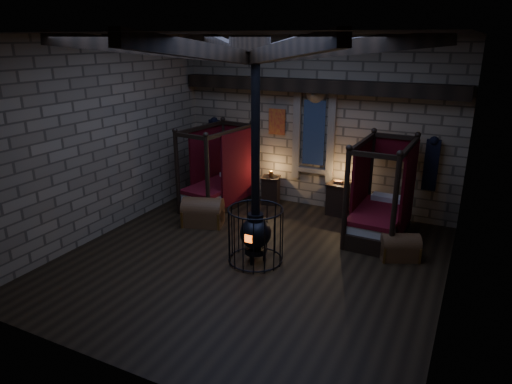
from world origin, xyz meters
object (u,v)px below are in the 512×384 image
at_px(stove, 256,231).
at_px(trunk_right, 400,247).
at_px(bed_left, 219,187).
at_px(trunk_left, 203,213).
at_px(bed_right, 380,213).

bearing_deg(stove, trunk_right, 29.24).
distance_m(bed_left, trunk_left, 1.35).
distance_m(trunk_right, stove, 2.86).
bearing_deg(bed_left, trunk_left, -68.57).
distance_m(bed_left, stove, 3.27).
xyz_separation_m(bed_left, bed_right, (4.11, -0.09, 0.01)).
relative_size(trunk_right, stove, 0.21).
relative_size(bed_left, trunk_right, 2.42).
bearing_deg(stove, bed_left, 134.00).
bearing_deg(bed_right, trunk_right, -55.44).
distance_m(bed_right, trunk_left, 3.97).
height_order(trunk_right, stove, stove).
xyz_separation_m(bed_right, trunk_right, (0.61, -0.93, -0.28)).
xyz_separation_m(trunk_right, stove, (-2.48, -1.35, 0.41)).
distance_m(trunk_left, stove, 2.22).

